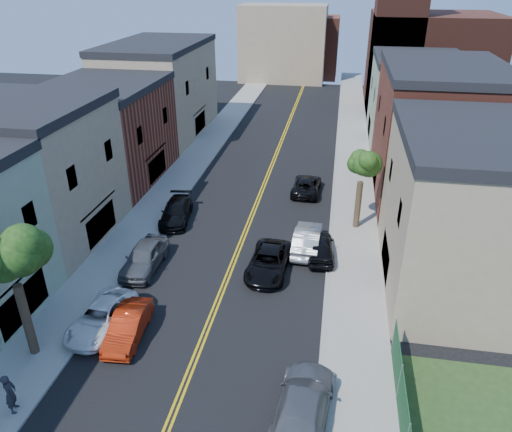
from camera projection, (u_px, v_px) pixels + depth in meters
The scene contains 25 objects.
sidewalk_left at pixel (189, 165), 46.71m from camera, with size 3.20×100.00×0.15m, color gray.
sidewalk_right at pixel (354, 176), 44.31m from camera, with size 3.20×100.00×0.15m, color gray.
curb_left at pixel (206, 167), 46.44m from camera, with size 0.30×100.00×0.15m, color gray.
curb_right at pixel (335, 175), 44.57m from camera, with size 0.30×100.00×0.15m, color gray.
bldg_left_tan_near at pixel (32, 178), 32.46m from camera, with size 9.00×10.00×9.00m, color #998466.
bldg_left_brick at pixel (106, 136), 42.34m from camera, with size 9.00×12.00×8.00m, color brown.
bldg_left_tan_far at pixel (160, 92), 54.27m from camera, with size 9.00×16.00×9.50m, color #998466.
bldg_right_tan at pixel (473, 217), 27.33m from camera, with size 9.00×12.00×9.00m, color #998466.
bldg_right_brick at pixel (436, 134), 39.38m from camera, with size 9.00×14.00×10.00m, color brown.
bldg_right_palegrn at pixel (414, 102), 52.00m from camera, with size 9.00×12.00×8.50m, color gray.
church at pixel (423, 53), 63.49m from camera, with size 16.20×14.20×22.60m.
backdrop_left at pixel (283, 44), 80.25m from camera, with size 14.00×8.00×12.00m, color #998466.
backdrop_center at pixel (309, 47), 83.60m from camera, with size 10.00×8.00×10.00m, color brown.
tree_left_mid at pixel (5, 239), 20.94m from camera, with size 5.20×5.20×9.29m.
tree_right_far at pixel (364, 154), 32.95m from camera, with size 4.40×4.40×8.03m.
red_sedan at pixel (128, 326), 24.74m from camera, with size 1.49×4.26×1.40m, color #A9240B.
white_pickup at pixel (101, 317), 25.42m from camera, with size 2.22×4.81×1.34m, color white.
grey_car_left at pixel (144, 257), 30.44m from camera, with size 1.96×4.87×1.66m, color #505357.
black_car_left at pixel (176, 212), 36.38m from camera, with size 2.02×4.96×1.44m, color black.
grey_car_right at pixel (303, 405), 20.11m from camera, with size 2.26×5.55×1.61m, color #54565B.
black_car_right at pixel (320, 247), 31.72m from camera, with size 1.76×4.37×1.49m, color black.
silver_car_right at pixel (307, 239), 32.48m from camera, with size 1.72×4.93×1.62m, color #B4B8BD.
dark_car_right_far at pixel (307, 185), 40.97m from camera, with size 2.21×4.80×1.33m, color black.
black_suv_lane at pixel (268, 262), 30.14m from camera, with size 2.36×5.12×1.42m, color black.
pedestrian_left at pixel (10, 393), 20.27m from camera, with size 0.71×0.46×1.93m, color #25242C.
Camera 1 is at (5.99, -2.05, 17.01)m, focal length 33.84 mm.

